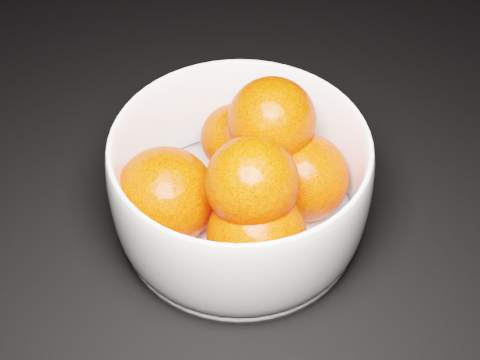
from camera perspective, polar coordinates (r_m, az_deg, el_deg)
The scene contains 3 objects.
ground at distance 0.79m, azimuth -16.02°, elevation 3.32°, with size 3.00×3.00×0.00m, color black.
bowl at distance 0.63m, azimuth 0.00°, elevation -0.37°, with size 0.24×0.24×0.12m.
orange_pile at distance 0.62m, azimuth 0.28°, elevation -0.06°, with size 0.19×0.18×0.14m.
Camera 1 is at (0.47, -0.36, 0.52)m, focal length 50.00 mm.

